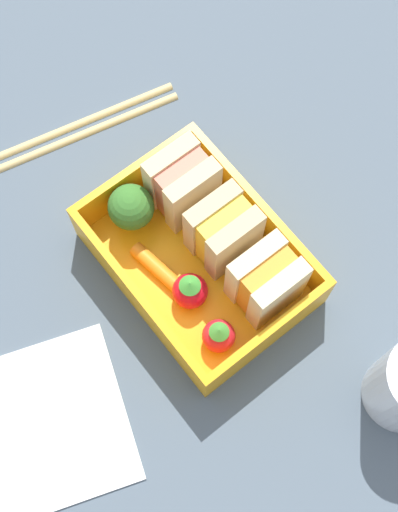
{
  "coord_description": "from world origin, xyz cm",
  "views": [
    {
      "loc": [
        14.33,
        -11.32,
        53.78
      ],
      "look_at": [
        0.0,
        0.0,
        2.7
      ],
      "focal_mm": 50.0,
      "sensor_mm": 36.0,
      "label": 1
    }
  ],
  "objects_px": {
    "sandwich_left": "(182,184)",
    "broccoli_floret": "(131,208)",
    "strawberry_left": "(219,336)",
    "folded_napkin": "(53,422)",
    "strawberry_far_left": "(190,290)",
    "sandwich_center": "(266,281)",
    "sandwich_center_left": "(223,231)",
    "carrot_stick_far_left": "(156,267)",
    "chopstick_pair": "(68,132)"
  },
  "relations": [
    {
      "from": "sandwich_center",
      "to": "broccoli_floret",
      "type": "bearing_deg",
      "value": -158.74
    },
    {
      "from": "broccoli_floret",
      "to": "carrot_stick_far_left",
      "type": "height_order",
      "value": "broccoli_floret"
    },
    {
      "from": "strawberry_left",
      "to": "folded_napkin",
      "type": "relative_size",
      "value": 0.26
    },
    {
      "from": "broccoli_floret",
      "to": "strawberry_left",
      "type": "distance_m",
      "value": 0.12
    },
    {
      "from": "broccoli_floret",
      "to": "folded_napkin",
      "type": "height_order",
      "value": "broccoli_floret"
    },
    {
      "from": "carrot_stick_far_left",
      "to": "sandwich_center",
      "type": "bearing_deg",
      "value": 38.77
    },
    {
      "from": "sandwich_center_left",
      "to": "strawberry_far_left",
      "type": "height_order",
      "value": "sandwich_center_left"
    },
    {
      "from": "strawberry_far_left",
      "to": "sandwich_left",
      "type": "bearing_deg",
      "value": 146.02
    },
    {
      "from": "sandwich_left",
      "to": "strawberry_far_left",
      "type": "relative_size",
      "value": 1.81
    },
    {
      "from": "strawberry_far_left",
      "to": "strawberry_left",
      "type": "distance_m",
      "value": 0.04
    },
    {
      "from": "strawberry_far_left",
      "to": "strawberry_left",
      "type": "height_order",
      "value": "strawberry_far_left"
    },
    {
      "from": "strawberry_left",
      "to": "carrot_stick_far_left",
      "type": "bearing_deg",
      "value": -177.9
    },
    {
      "from": "chopstick_pair",
      "to": "folded_napkin",
      "type": "distance_m",
      "value": 0.24
    },
    {
      "from": "sandwich_left",
      "to": "broccoli_floret",
      "type": "height_order",
      "value": "sandwich_left"
    },
    {
      "from": "sandwich_center",
      "to": "chopstick_pair",
      "type": "xyz_separation_m",
      "value": [
        -0.21,
        -0.04,
        -0.04
      ]
    },
    {
      "from": "sandwich_center_left",
      "to": "folded_napkin",
      "type": "height_order",
      "value": "sandwich_center_left"
    },
    {
      "from": "broccoli_floret",
      "to": "strawberry_left",
      "type": "height_order",
      "value": "broccoli_floret"
    },
    {
      "from": "carrot_stick_far_left",
      "to": "sandwich_center_left",
      "type": "bearing_deg",
      "value": 73.45
    },
    {
      "from": "sandwich_left",
      "to": "chopstick_pair",
      "type": "relative_size",
      "value": 0.31
    },
    {
      "from": "strawberry_far_left",
      "to": "sandwich_center_left",
      "type": "bearing_deg",
      "value": 110.99
    },
    {
      "from": "broccoli_floret",
      "to": "chopstick_pair",
      "type": "relative_size",
      "value": 0.24
    },
    {
      "from": "broccoli_floret",
      "to": "carrot_stick_far_left",
      "type": "distance_m",
      "value": 0.05
    },
    {
      "from": "strawberry_far_left",
      "to": "sandwich_center",
      "type": "bearing_deg",
      "value": 54.38
    },
    {
      "from": "carrot_stick_far_left",
      "to": "folded_napkin",
      "type": "height_order",
      "value": "carrot_stick_far_left"
    },
    {
      "from": "sandwich_left",
      "to": "broccoli_floret",
      "type": "distance_m",
      "value": 0.04
    },
    {
      "from": "folded_napkin",
      "to": "strawberry_far_left",
      "type": "bearing_deg",
      "value": 94.52
    },
    {
      "from": "chopstick_pair",
      "to": "sandwich_left",
      "type": "bearing_deg",
      "value": 17.52
    },
    {
      "from": "broccoli_floret",
      "to": "carrot_stick_far_left",
      "type": "relative_size",
      "value": 1.0
    },
    {
      "from": "sandwich_left",
      "to": "strawberry_left",
      "type": "bearing_deg",
      "value": -24.97
    },
    {
      "from": "sandwich_center_left",
      "to": "carrot_stick_far_left",
      "type": "height_order",
      "value": "sandwich_center_left"
    },
    {
      "from": "strawberry_far_left",
      "to": "strawberry_left",
      "type": "relative_size",
      "value": 1.07
    },
    {
      "from": "folded_napkin",
      "to": "carrot_stick_far_left",
      "type": "bearing_deg",
      "value": 108.63
    },
    {
      "from": "sandwich_left",
      "to": "sandwich_center_left",
      "type": "bearing_deg",
      "value": 0.0
    },
    {
      "from": "sandwich_center_left",
      "to": "chopstick_pair",
      "type": "height_order",
      "value": "sandwich_center_left"
    },
    {
      "from": "broccoli_floret",
      "to": "carrot_stick_far_left",
      "type": "bearing_deg",
      "value": -13.29
    },
    {
      "from": "carrot_stick_far_left",
      "to": "folded_napkin",
      "type": "distance_m",
      "value": 0.14
    },
    {
      "from": "broccoli_floret",
      "to": "folded_napkin",
      "type": "distance_m",
      "value": 0.17
    },
    {
      "from": "sandwich_center_left",
      "to": "strawberry_far_left",
      "type": "bearing_deg",
      "value": -69.01
    },
    {
      "from": "carrot_stick_far_left",
      "to": "strawberry_far_left",
      "type": "xyz_separation_m",
      "value": [
        0.03,
        0.01,
        0.01
      ]
    },
    {
      "from": "sandwich_center_left",
      "to": "sandwich_left",
      "type": "bearing_deg",
      "value": 180.0
    },
    {
      "from": "sandwich_center",
      "to": "chopstick_pair",
      "type": "bearing_deg",
      "value": -170.47
    },
    {
      "from": "chopstick_pair",
      "to": "strawberry_far_left",
      "type": "bearing_deg",
      "value": -3.03
    },
    {
      "from": "sandwich_left",
      "to": "strawberry_far_left",
      "type": "distance_m",
      "value": 0.08
    },
    {
      "from": "sandwich_left",
      "to": "broccoli_floret",
      "type": "xyz_separation_m",
      "value": [
        -0.01,
        -0.04,
        -0.0
      ]
    },
    {
      "from": "sandwich_center",
      "to": "carrot_stick_far_left",
      "type": "relative_size",
      "value": 1.28
    },
    {
      "from": "strawberry_left",
      "to": "chopstick_pair",
      "type": "height_order",
      "value": "strawberry_left"
    },
    {
      "from": "sandwich_center_left",
      "to": "folded_napkin",
      "type": "relative_size",
      "value": 0.5
    },
    {
      "from": "strawberry_far_left",
      "to": "carrot_stick_far_left",
      "type": "bearing_deg",
      "value": -167.56
    },
    {
      "from": "chopstick_pair",
      "to": "folded_napkin",
      "type": "xyz_separation_m",
      "value": [
        0.19,
        -0.15,
        -0.0
      ]
    },
    {
      "from": "sandwich_center",
      "to": "folded_napkin",
      "type": "xyz_separation_m",
      "value": [
        -0.02,
        -0.18,
        -0.04
      ]
    }
  ]
}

